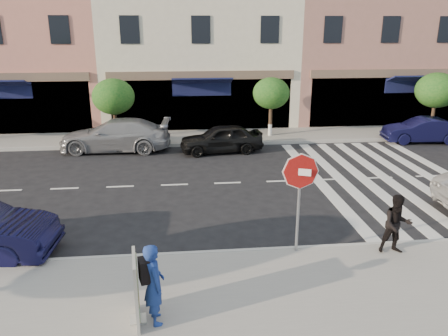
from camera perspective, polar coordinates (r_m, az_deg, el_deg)
The scene contains 16 objects.
ground at distance 12.85m, azimuth 2.43°, elevation -8.00°, with size 120.00×120.00×0.00m, color black.
sidewalk_near at distance 9.62m, azimuth 5.73°, elevation -17.32°, with size 60.00×4.50×0.15m, color gray.
sidewalk_far at distance 23.17m, azimuth -1.41°, elevation 4.07°, with size 60.00×3.00×0.15m, color gray.
building_west_mid at distance 29.95m, azimuth -25.32°, elevation 18.95°, with size 10.00×9.00×14.00m, color tan.
building_centre at distance 28.46m, azimuth -3.53°, elevation 17.64°, with size 11.00×9.00×11.00m, color beige.
building_east_mid at distance 31.36m, azimuth 20.20°, elevation 18.49°, with size 13.00×9.00×13.00m, color #AA7165.
street_tree_wb at distance 22.72m, azimuth -14.24°, elevation 9.00°, with size 2.10×2.10×3.06m.
street_tree_c at distance 22.96m, azimuth 6.18°, elevation 9.65°, with size 1.90×1.90×3.04m.
street_tree_ea at distance 26.31m, azimuth 26.00°, elevation 9.09°, with size 2.20×2.20×3.19m.
stop_sign at distance 10.79m, azimuth 9.90°, elevation -1.75°, with size 0.86×0.37×2.60m.
photographer at distance 8.66m, azimuth -9.11°, elevation -14.71°, with size 0.60×0.39×1.65m, color navy.
walker at distance 11.79m, azimuth 21.64°, elevation -6.87°, with size 0.75×0.59×1.55m, color black.
poster_board at distance 8.81m, azimuth -11.37°, elevation -15.41°, with size 0.36×0.91×1.39m.
car_far_left at distance 21.33m, azimuth -14.01°, elevation 4.19°, with size 2.10×5.16×1.50m, color gray.
car_far_mid at distance 20.46m, azimuth -0.36°, elevation 3.88°, with size 1.55×3.85×1.31m, color black.
car_far_right at distance 24.40m, azimuth 24.46°, elevation 4.51°, with size 1.34×3.84×1.27m, color black.
Camera 1 is at (-1.70, -11.44, 5.61)m, focal length 35.00 mm.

